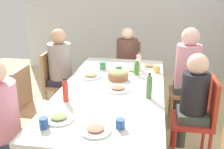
# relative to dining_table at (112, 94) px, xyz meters

# --- Properties ---
(ground_plane) EXTENTS (6.61, 6.61, 0.00)m
(ground_plane) POSITION_rel_dining_table_xyz_m (0.00, 0.00, -0.68)
(ground_plane) COLOR #C9BA89
(wall_left) EXTENTS (0.12, 4.58, 2.60)m
(wall_left) POSITION_rel_dining_table_xyz_m (-2.81, 0.00, 0.62)
(wall_left) COLOR silver
(wall_left) RESTS_ON ground_plane
(dining_table) EXTENTS (2.21, 1.06, 0.75)m
(dining_table) POSITION_rel_dining_table_xyz_m (0.00, 0.00, 0.00)
(dining_table) COLOR silver
(dining_table) RESTS_ON ground_plane
(chair_0) EXTENTS (0.40, 0.40, 0.90)m
(chair_0) POSITION_rel_dining_table_xyz_m (-0.74, 0.91, -0.17)
(chair_0) COLOR #A67657
(chair_0) RESTS_ON ground_plane
(person_0) EXTENTS (0.30, 0.30, 1.28)m
(person_0) POSITION_rel_dining_table_xyz_m (-0.74, 0.82, 0.09)
(person_0) COLOR #373C3C
(person_0) RESTS_ON ground_plane
(chair_1) EXTENTS (0.40, 0.40, 0.90)m
(chair_1) POSITION_rel_dining_table_xyz_m (0.00, 0.91, -0.17)
(chair_1) COLOR #B42D26
(chair_1) RESTS_ON ground_plane
(person_1) EXTENTS (0.30, 0.30, 1.15)m
(person_1) POSITION_rel_dining_table_xyz_m (-0.00, 0.82, 0.01)
(person_1) COLOR #383C3D
(person_1) RESTS_ON ground_plane
(person_2) EXTENTS (0.33, 0.33, 1.24)m
(person_2) POSITION_rel_dining_table_xyz_m (0.74, -0.82, 0.07)
(person_2) COLOR #2E294A
(person_2) RESTS_ON ground_plane
(chair_3) EXTENTS (0.40, 0.40, 0.90)m
(chair_3) POSITION_rel_dining_table_xyz_m (-0.74, -0.91, -0.17)
(chair_3) COLOR #AE8155
(chair_3) RESTS_ON ground_plane
(person_3) EXTENTS (0.31, 0.31, 1.22)m
(person_3) POSITION_rel_dining_table_xyz_m (-0.74, -0.82, 0.05)
(person_3) COLOR #352B43
(person_3) RESTS_ON ground_plane
(chair_4) EXTENTS (0.40, 0.40, 0.90)m
(chair_4) POSITION_rel_dining_table_xyz_m (-1.48, 0.00, -0.17)
(chair_4) COLOR tan
(chair_4) RESTS_ON ground_plane
(person_4) EXTENTS (0.32, 0.32, 1.15)m
(person_4) POSITION_rel_dining_table_xyz_m (-1.39, 0.00, 0.02)
(person_4) COLOR #363E48
(person_4) RESTS_ON ground_plane
(chair_5) EXTENTS (0.40, 0.40, 0.90)m
(chair_5) POSITION_rel_dining_table_xyz_m (0.00, -0.91, -0.17)
(chair_5) COLOR tan
(chair_5) RESTS_ON ground_plane
(plate_0) EXTENTS (0.24, 0.24, 0.04)m
(plate_0) POSITION_rel_dining_table_xyz_m (0.85, 0.02, 0.08)
(plate_0) COLOR silver
(plate_0) RESTS_ON dining_table
(plate_1) EXTENTS (0.26, 0.26, 0.04)m
(plate_1) POSITION_rel_dining_table_xyz_m (-0.56, 0.18, 0.08)
(plate_1) COLOR silver
(plate_1) RESTS_ON dining_table
(plate_2) EXTENTS (0.22, 0.22, 0.04)m
(plate_2) POSITION_rel_dining_table_xyz_m (-0.77, 0.35, 0.08)
(plate_2) COLOR white
(plate_2) RESTS_ON dining_table
(plate_3) EXTENTS (0.24, 0.24, 0.04)m
(plate_3) POSITION_rel_dining_table_xyz_m (0.73, -0.31, 0.08)
(plate_3) COLOR silver
(plate_3) RESTS_ON dining_table
(plate_4) EXTENTS (0.25, 0.25, 0.04)m
(plate_4) POSITION_rel_dining_table_xyz_m (-0.30, -0.30, 0.08)
(plate_4) COLOR silver
(plate_4) RESTS_ON dining_table
(plate_5) EXTENTS (0.26, 0.26, 0.04)m
(plate_5) POSITION_rel_dining_table_xyz_m (0.03, 0.07, 0.08)
(plate_5) COLOR silver
(plate_5) RESTS_ON dining_table
(bowl_0) EXTENTS (0.23, 0.23, 0.10)m
(bowl_0) POSITION_rel_dining_table_xyz_m (-0.28, 0.02, 0.12)
(bowl_0) COLOR #935E3F
(bowl_0) RESTS_ON dining_table
(cup_0) EXTENTS (0.12, 0.08, 0.08)m
(cup_0) POSITION_rel_dining_table_xyz_m (-0.60, 0.45, 0.11)
(cup_0) COLOR #EACD4C
(cup_0) RESTS_ON dining_table
(cup_1) EXTENTS (0.11, 0.07, 0.08)m
(cup_1) POSITION_rel_dining_table_xyz_m (-0.51, 0.00, 0.11)
(cup_1) COLOR #4F885F
(cup_1) RESTS_ON dining_table
(cup_2) EXTENTS (0.11, 0.07, 0.08)m
(cup_2) POSITION_rel_dining_table_xyz_m (0.87, -0.37, 0.11)
(cup_2) COLOR #335598
(cup_2) RESTS_ON dining_table
(cup_3) EXTENTS (0.12, 0.08, 0.09)m
(cup_3) POSITION_rel_dining_table_xyz_m (-0.61, -0.22, 0.12)
(cup_3) COLOR #448D61
(cup_3) RESTS_ON dining_table
(cup_4) EXTENTS (0.11, 0.07, 0.07)m
(cup_4) POSITION_rel_dining_table_xyz_m (0.78, 0.19, 0.11)
(cup_4) COLOR #365D9F
(cup_4) RESTS_ON dining_table
(bottle_0) EXTENTS (0.06, 0.06, 0.18)m
(bottle_0) POSITION_rel_dining_table_xyz_m (-0.47, 0.22, 0.15)
(bottle_0) COLOR #448739
(bottle_0) RESTS_ON dining_table
(bottle_1) EXTENTS (0.06, 0.06, 0.23)m
(bottle_1) POSITION_rel_dining_table_xyz_m (-0.65, 0.23, 0.18)
(bottle_1) COLOR silver
(bottle_1) RESTS_ON dining_table
(bottle_2) EXTENTS (0.05, 0.05, 0.22)m
(bottle_2) POSITION_rel_dining_table_xyz_m (0.38, -0.37, 0.17)
(bottle_2) COLOR red
(bottle_2) RESTS_ON dining_table
(bottle_3) EXTENTS (0.05, 0.05, 0.25)m
(bottle_3) POSITION_rel_dining_table_xyz_m (0.18, 0.38, 0.19)
(bottle_3) COLOR #4C7B40
(bottle_3) RESTS_ON dining_table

